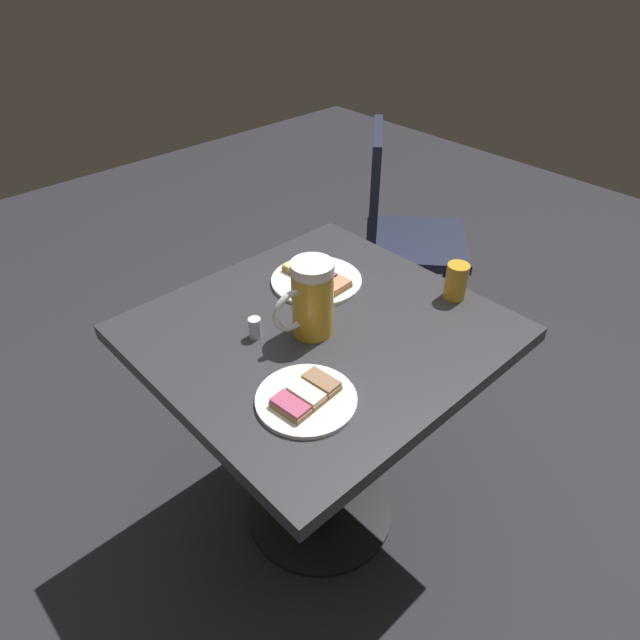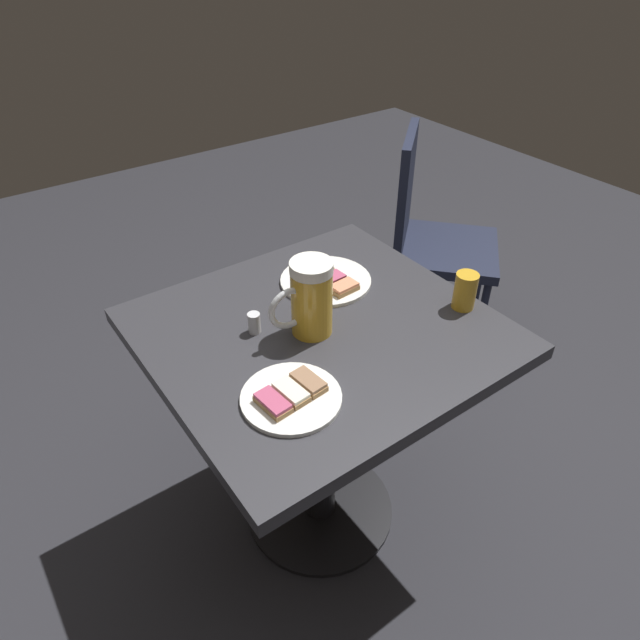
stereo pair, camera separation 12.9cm
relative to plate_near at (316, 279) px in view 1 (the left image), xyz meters
The scene contains 8 objects.
ground_plane 0.74m from the plate_near, 130.23° to the right, with size 6.00×6.00×0.00m, color #28282D.
cafe_table 0.25m from the plate_near, 130.23° to the right, with size 0.77×0.73×0.71m.
plate_near is the anchor object (origin of this frame).
plate_far 0.43m from the plate_near, 135.36° to the right, with size 0.20×0.20×0.03m.
beer_mug 0.23m from the plate_near, 135.61° to the right, with size 0.16×0.10×0.18m.
beer_glass_small 0.35m from the plate_near, 54.15° to the right, with size 0.05×0.05×0.09m, color gold.
salt_shaker 0.27m from the plate_near, 164.01° to the right, with size 0.03×0.03×0.05m, color silver.
cafe_chair 0.78m from the plate_near, 22.69° to the left, with size 0.54×0.54×0.88m.
Camera 1 is at (-0.71, -0.76, 1.51)m, focal length 31.61 mm.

